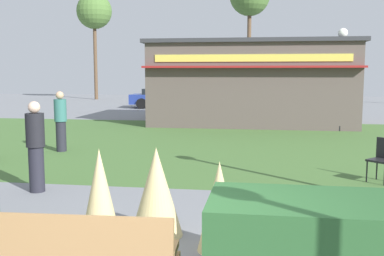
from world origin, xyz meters
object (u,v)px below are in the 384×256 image
(food_kiosk, at_px, (252,82))
(parked_car_west_slot, at_px, (165,98))
(cafe_chair_west, at_px, (384,156))
(tree_right_bg, at_px, (94,12))
(lamppost_far, at_px, (342,66))
(person_standing, at_px, (61,121))
(parked_car_center_slot, at_px, (242,98))
(person_strolling, at_px, (36,146))

(food_kiosk, relative_size, parked_car_west_slot, 2.01)
(food_kiosk, xyz_separation_m, cafe_chair_west, (2.91, -10.52, -1.24))
(cafe_chair_west, distance_m, parked_car_west_slot, 20.16)
(tree_right_bg, bearing_deg, lamppost_far, -47.74)
(cafe_chair_west, xyz_separation_m, parked_car_west_slot, (-8.47, 18.29, 0.12))
(person_standing, relative_size, parked_car_center_slot, 0.39)
(food_kiosk, distance_m, person_standing, 9.62)
(parked_car_center_slot, xyz_separation_m, tree_right_bg, (-12.20, 7.95, 6.31))
(parked_car_west_slot, xyz_separation_m, tree_right_bg, (-7.39, 7.95, 6.31))
(lamppost_far, xyz_separation_m, parked_car_center_slot, (-4.10, 10.00, -1.79))
(parked_car_west_slot, height_order, tree_right_bg, tree_right_bg)
(tree_right_bg, bearing_deg, parked_car_center_slot, -33.07)
(lamppost_far, distance_m, tree_right_bg, 24.66)
(food_kiosk, height_order, parked_car_center_slot, food_kiosk)
(lamppost_far, distance_m, parked_car_west_slot, 13.51)
(cafe_chair_west, distance_m, person_strolling, 6.83)
(cafe_chair_west, bearing_deg, lamppost_far, 86.92)
(cafe_chair_west, bearing_deg, person_strolling, -164.78)
(parked_car_west_slot, distance_m, parked_car_center_slot, 4.81)
(food_kiosk, distance_m, parked_car_center_slot, 7.88)
(person_standing, xyz_separation_m, parked_car_center_slot, (4.36, 15.87, -0.22))
(food_kiosk, bearing_deg, parked_car_west_slot, 125.56)
(person_strolling, relative_size, parked_car_west_slot, 0.39)
(food_kiosk, bearing_deg, person_standing, -122.20)
(person_standing, height_order, parked_car_center_slot, person_standing)
(lamppost_far, xyz_separation_m, food_kiosk, (-3.36, 2.23, -0.66))
(parked_car_west_slot, distance_m, tree_right_bg, 12.55)
(person_strolling, height_order, parked_car_west_slot, person_strolling)
(food_kiosk, xyz_separation_m, person_strolling, (-3.67, -12.31, -0.91))
(food_kiosk, distance_m, parked_car_west_slot, 9.61)
(food_kiosk, height_order, cafe_chair_west, food_kiosk)
(person_standing, xyz_separation_m, parked_car_west_slot, (-0.45, 15.87, -0.22))
(parked_car_center_slot, distance_m, tree_right_bg, 15.87)
(food_kiosk, bearing_deg, person_strolling, -106.58)
(cafe_chair_west, bearing_deg, food_kiosk, 105.48)
(person_strolling, bearing_deg, cafe_chair_west, 103.08)
(cafe_chair_west, height_order, person_strolling, person_strolling)
(lamppost_far, height_order, parked_car_west_slot, lamppost_far)
(food_kiosk, distance_m, person_strolling, 12.88)
(food_kiosk, xyz_separation_m, person_standing, (-5.10, -8.11, -0.91))
(lamppost_far, distance_m, cafe_chair_west, 8.52)
(person_strolling, bearing_deg, tree_right_bg, -163.82)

